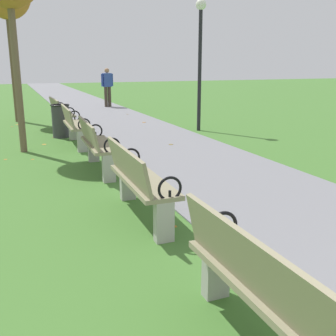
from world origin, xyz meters
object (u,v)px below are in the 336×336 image
park_bench_2 (266,290)px  lamp_post (200,46)px  park_bench_3 (139,180)px  park_bench_5 (74,125)px  park_bench_6 (61,113)px  park_bench_4 (97,144)px  trash_bin (61,121)px  pedestrian_walking (107,85)px

park_bench_2 → lamp_post: bearing=66.7°
park_bench_3 → park_bench_5: size_ratio=1.00×
park_bench_3 → park_bench_6: same height
lamp_post → park_bench_4: bearing=-137.2°
park_bench_2 → trash_bin: park_bench_2 is taller
park_bench_3 → pedestrian_walking: pedestrian_walking is taller
park_bench_6 → park_bench_2: bearing=-90.0°
trash_bin → lamp_post: size_ratio=0.24×
park_bench_5 → pedestrian_walking: bearing=71.3°
park_bench_4 → park_bench_6: same height
park_bench_3 → lamp_post: (3.60, 5.74, 1.82)m
pedestrian_walking → park_bench_3: bearing=-101.8°
park_bench_6 → trash_bin: 1.10m
park_bench_4 → park_bench_6: 4.78m
park_bench_2 → lamp_post: lamp_post is taller
park_bench_2 → trash_bin: 8.72m
pedestrian_walking → lamp_post: size_ratio=0.47×
pedestrian_walking → park_bench_2: bearing=-99.9°
park_bench_5 → park_bench_2: bearing=-90.0°
park_bench_6 → pedestrian_walking: pedestrian_walking is taller
park_bench_6 → park_bench_5: bearing=-90.0°
park_bench_3 → lamp_post: bearing=57.9°
park_bench_5 → pedestrian_walking: (2.67, 7.90, 0.44)m
park_bench_3 → lamp_post: 7.02m
park_bench_3 → pedestrian_walking: size_ratio=0.99×
park_bench_3 → park_bench_4: same height
park_bench_2 → park_bench_5: 7.48m
pedestrian_walking → trash_bin: bearing=-112.9°
park_bench_2 → park_bench_3: bearing=90.0°
park_bench_2 → pedestrian_walking: (2.67, 15.37, 0.44)m
park_bench_2 → park_bench_3: (0.00, 2.62, 0.00)m
park_bench_3 → trash_bin: size_ratio=1.92×
park_bench_3 → park_bench_5: same height
park_bench_2 → park_bench_6: same height
pedestrian_walking → trash_bin: pedestrian_walking is taller
trash_bin → park_bench_2: bearing=-89.0°
park_bench_3 → park_bench_4: (0.00, 2.41, 0.00)m
park_bench_5 → trash_bin: 1.25m
park_bench_2 → trash_bin: size_ratio=1.91×
pedestrian_walking → lamp_post: 7.20m
park_bench_3 → park_bench_6: (0.00, 7.18, 0.00)m
park_bench_2 → trash_bin: (-0.15, 8.72, -0.06)m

